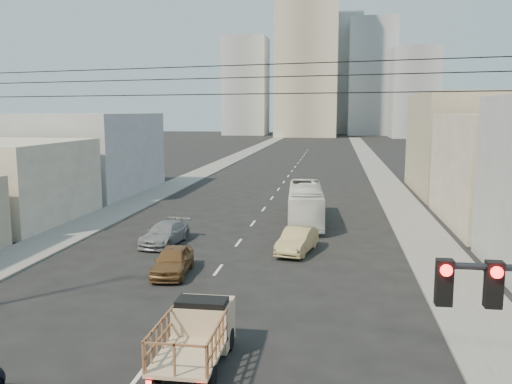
% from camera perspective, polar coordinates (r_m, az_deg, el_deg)
% --- Properties ---
extents(sidewalk_left, '(3.50, 180.00, 0.12)m').
position_cam_1_polar(sidewalk_left, '(84.97, -3.68, 2.96)').
color(sidewalk_left, slate).
rests_on(sidewalk_left, ground).
extents(sidewalk_right, '(3.50, 180.00, 0.12)m').
position_cam_1_polar(sidewalk_right, '(83.32, 12.35, 2.67)').
color(sidewalk_right, slate).
rests_on(sidewalk_right, ground).
extents(lane_dashes, '(0.15, 104.00, 0.01)m').
position_cam_1_polar(lane_dashes, '(66.49, 3.19, 1.39)').
color(lane_dashes, silver).
rests_on(lane_dashes, ground).
extents(flatbed_pickup, '(1.95, 4.41, 1.90)m').
position_cam_1_polar(flatbed_pickup, '(18.23, -6.36, -14.43)').
color(flatbed_pickup, tan).
rests_on(flatbed_pickup, ground).
extents(city_bus, '(3.10, 10.42, 2.86)m').
position_cam_1_polar(city_bus, '(40.21, 5.23, -1.23)').
color(city_bus, white).
rests_on(city_bus, ground).
extents(sedan_brown, '(1.99, 4.26, 1.41)m').
position_cam_1_polar(sedan_brown, '(27.87, -8.76, -7.18)').
color(sedan_brown, brown).
rests_on(sedan_brown, ground).
extents(sedan_tan, '(2.38, 4.60, 1.44)m').
position_cam_1_polar(sedan_tan, '(31.81, 4.36, -5.11)').
color(sedan_tan, tan).
rests_on(sedan_tan, ground).
extents(sedan_grey, '(2.44, 4.86, 1.35)m').
position_cam_1_polar(sedan_grey, '(34.18, -9.56, -4.32)').
color(sedan_grey, gray).
rests_on(sedan_grey, ground).
extents(overhead_wires, '(23.01, 5.02, 0.72)m').
position_cam_1_polar(overhead_wires, '(15.43, -14.53, 11.16)').
color(overhead_wires, black).
rests_on(overhead_wires, ground).
extents(bldg_right_far, '(12.00, 16.00, 10.00)m').
position_cam_1_polar(bldg_right_far, '(58.52, 22.35, 4.72)').
color(bldg_right_far, tan).
rests_on(bldg_right_far, ground).
extents(bldg_left_far, '(12.00, 16.00, 8.00)m').
position_cam_1_polar(bldg_left_far, '(57.78, -17.81, 3.91)').
color(bldg_left_far, '#949496').
rests_on(bldg_left_far, ground).
extents(high_rise_tower, '(20.00, 20.00, 60.00)m').
position_cam_1_polar(high_rise_tower, '(184.29, 5.41, 15.22)').
color(high_rise_tower, tan).
rests_on(high_rise_tower, ground).
extents(midrise_ne, '(16.00, 16.00, 40.00)m').
position_cam_1_polar(midrise_ne, '(198.44, 12.10, 11.68)').
color(midrise_ne, '#979BA0').
rests_on(midrise_ne, ground).
extents(midrise_nw, '(15.00, 15.00, 34.00)m').
position_cam_1_polar(midrise_nw, '(195.55, -1.06, 11.04)').
color(midrise_nw, '#979BA0').
rests_on(midrise_nw, ground).
extents(midrise_back, '(18.00, 18.00, 44.00)m').
position_cam_1_polar(midrise_back, '(213.17, 8.56, 12.08)').
color(midrise_back, '#949496').
rests_on(midrise_back, ground).
extents(midrise_east, '(14.00, 14.00, 28.00)m').
position_cam_1_polar(midrise_east, '(179.44, 16.33, 9.98)').
color(midrise_east, '#979BA0').
rests_on(midrise_east, ground).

